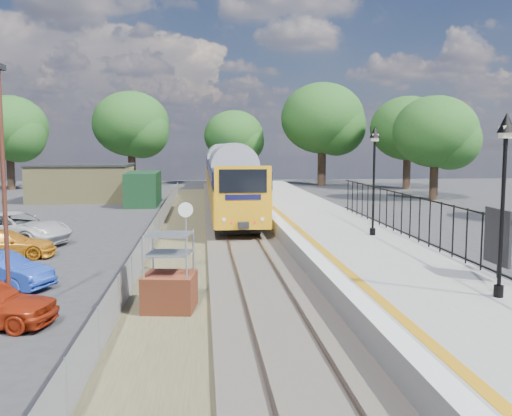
{
  "coord_description": "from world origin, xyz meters",
  "views": [
    {
      "loc": [
        -1.9,
        -17.37,
        4.7
      ],
      "look_at": [
        0.41,
        6.99,
        2.0
      ],
      "focal_mm": 40.0,
      "sensor_mm": 36.0,
      "label": 1
    }
  ],
  "objects": [
    {
      "name": "track_bed",
      "position": [
        -0.47,
        9.67,
        0.09
      ],
      "size": [
        5.9,
        80.0,
        0.29
      ],
      "color": "#473F38",
      "rests_on": "ground"
    },
    {
      "name": "victorian_lamp_south",
      "position": [
        5.5,
        -4.0,
        4.3
      ],
      "size": [
        0.44,
        0.44,
        4.6
      ],
      "color": "black",
      "rests_on": "platform"
    },
    {
      "name": "outbuilding",
      "position": [
        -10.91,
        31.21,
        1.52
      ],
      "size": [
        10.8,
        10.1,
        3.12
      ],
      "color": "#998D56",
      "rests_on": "ground"
    },
    {
      "name": "victorian_lamp_north",
      "position": [
        5.3,
        6.0,
        4.3
      ],
      "size": [
        0.44,
        0.44,
        4.6
      ],
      "color": "black",
      "rests_on": "platform"
    },
    {
      "name": "car_yellow",
      "position": [
        -10.12,
        7.01,
        0.58
      ],
      "size": [
        4.12,
        1.89,
        1.17
      ],
      "primitive_type": "imported",
      "rotation": [
        0.0,
        0.0,
        1.64
      ],
      "color": "orange",
      "rests_on": "ground"
    },
    {
      "name": "carpark_lamp",
      "position": [
        -7.11,
        -1.82,
        3.88
      ],
      "size": [
        0.25,
        0.5,
        6.79
      ],
      "color": "#4C2419",
      "rests_on": "ground"
    },
    {
      "name": "palisade_fence",
      "position": [
        6.55,
        2.24,
        1.84
      ],
      "size": [
        0.12,
        26.0,
        2.0
      ],
      "color": "black",
      "rests_on": "platform"
    },
    {
      "name": "platform",
      "position": [
        4.2,
        8.0,
        0.45
      ],
      "size": [
        5.0,
        70.0,
        0.9
      ],
      "primitive_type": "cube",
      "color": "gray",
      "rests_on": "ground"
    },
    {
      "name": "platform_edge",
      "position": [
        2.14,
        8.0,
        0.9
      ],
      "size": [
        0.9,
        70.0,
        0.01
      ],
      "color": "silver",
      "rests_on": "platform"
    },
    {
      "name": "speed_sign",
      "position": [
        -2.5,
        3.05,
        1.8
      ],
      "size": [
        0.54,
        0.1,
        2.67
      ],
      "rotation": [
        0.0,
        0.0,
        -0.01
      ],
      "color": "#999EA3",
      "rests_on": "ground"
    },
    {
      "name": "brick_plinth",
      "position": [
        -2.85,
        -1.42,
        1.09
      ],
      "size": [
        1.58,
        1.58,
        2.27
      ],
      "rotation": [
        0.0,
        0.0,
        -0.14
      ],
      "color": "brown",
      "rests_on": "ground"
    },
    {
      "name": "train",
      "position": [
        0.0,
        29.55,
        2.34
      ],
      "size": [
        2.82,
        40.83,
        3.51
      ],
      "color": "orange",
      "rests_on": "ground"
    },
    {
      "name": "wire_fence",
      "position": [
        -4.2,
        12.0,
        0.6
      ],
      "size": [
        0.06,
        52.0,
        1.2
      ],
      "color": "#999EA3",
      "rests_on": "ground"
    },
    {
      "name": "tree_line",
      "position": [
        1.4,
        42.0,
        6.61
      ],
      "size": [
        56.8,
        43.8,
        11.88
      ],
      "color": "#332319",
      "rests_on": "ground"
    },
    {
      "name": "ground",
      "position": [
        0.0,
        0.0,
        0.0
      ],
      "size": [
        120.0,
        120.0,
        0.0
      ],
      "primitive_type": "plane",
      "color": "#2D2D30",
      "rests_on": "ground"
    },
    {
      "name": "car_white",
      "position": [
        -10.82,
        10.39,
        0.77
      ],
      "size": [
        6.1,
        4.39,
        1.54
      ],
      "primitive_type": "imported",
      "rotation": [
        0.0,
        0.0,
        1.2
      ],
      "color": "silver",
      "rests_on": "ground"
    }
  ]
}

